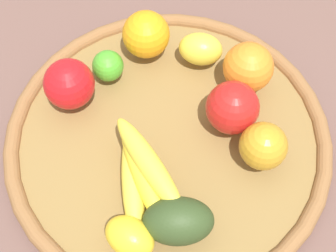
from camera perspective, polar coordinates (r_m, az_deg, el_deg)
ground_plane at (r=0.75m, az=0.00°, el=-1.97°), size 2.40×2.40×0.00m
basket at (r=0.73m, az=0.00°, el=-1.42°), size 0.47×0.47×0.03m
apple_0 at (r=0.70m, az=7.26°, el=2.07°), size 0.10×0.10×0.08m
lemon_0 at (r=0.78m, az=3.68°, el=8.64°), size 0.08×0.08×0.05m
banana_bunch at (r=0.66m, az=-2.99°, el=-5.14°), size 0.16×0.10×0.06m
orange_1 at (r=0.75m, az=9.01°, el=6.54°), size 0.08×0.08×0.07m
lime_0 at (r=0.76m, az=-6.77°, el=6.74°), size 0.06×0.06×0.05m
lemon_1 at (r=0.63m, az=-4.33°, el=-12.33°), size 0.08×0.07×0.05m
apple_2 at (r=0.69m, az=10.66°, el=-2.22°), size 0.07×0.07×0.07m
apple_1 at (r=0.74m, az=-11.06°, el=4.66°), size 0.10×0.10×0.07m
avocado at (r=0.63m, az=1.16°, el=-10.64°), size 0.10×0.11×0.06m
orange_0 at (r=0.78m, az=-2.49°, el=10.25°), size 0.09×0.09×0.07m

